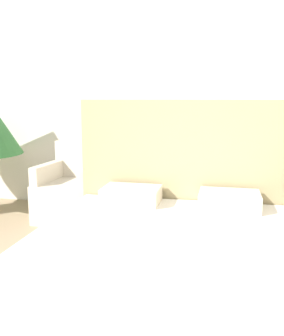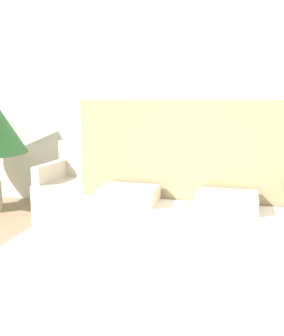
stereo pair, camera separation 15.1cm
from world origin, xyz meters
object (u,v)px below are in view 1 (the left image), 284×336
object	(u,v)px
bed	(166,262)
armchair_near_window_right	(150,200)
side_table	(109,203)
armchair_near_window_left	(71,195)

from	to	relation	value
bed	armchair_near_window_right	world-z (taller)	bed
armchair_near_window_right	side_table	xyz separation A→B (m)	(-0.46, -0.04, -0.05)
armchair_near_window_right	side_table	bearing A→B (deg)	-177.00
armchair_near_window_left	armchair_near_window_right	world-z (taller)	same
armchair_near_window_left	side_table	world-z (taller)	armchair_near_window_left
side_table	armchair_near_window_left	bearing A→B (deg)	175.36
bed	armchair_near_window_left	bearing A→B (deg)	131.16
bed	armchair_near_window_right	size ratio (longest dim) A/B	2.36
bed	side_table	xyz separation A→B (m)	(-0.88, 1.50, -0.05)
armchair_near_window_left	side_table	distance (m)	0.47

